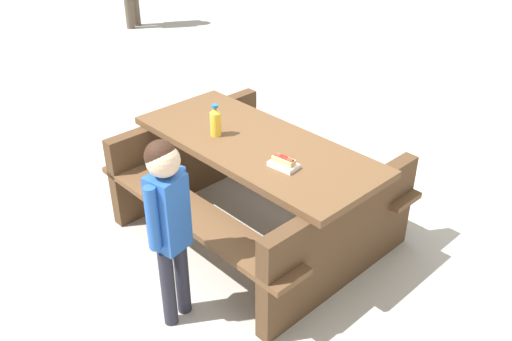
% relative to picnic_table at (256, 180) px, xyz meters
% --- Properties ---
extents(ground_plane, '(30.00, 30.00, 0.00)m').
position_rel_picnic_table_xyz_m(ground_plane, '(0.00, 0.00, -0.44)').
color(ground_plane, '#B7B2A8').
rests_on(ground_plane, ground).
extents(picnic_table, '(1.93, 1.57, 0.75)m').
position_rel_picnic_table_xyz_m(picnic_table, '(0.00, 0.00, 0.00)').
color(picnic_table, brown).
rests_on(picnic_table, ground).
extents(soda_bottle, '(0.08, 0.08, 0.23)m').
position_rel_picnic_table_xyz_m(soda_bottle, '(-0.25, -0.15, 0.41)').
color(soda_bottle, yellow).
rests_on(soda_bottle, picnic_table).
extents(hotdog_tray, '(0.20, 0.15, 0.08)m').
position_rel_picnic_table_xyz_m(hotdog_tray, '(0.37, -0.07, 0.34)').
color(hotdog_tray, white).
rests_on(hotdog_tray, picnic_table).
extents(child_in_coat, '(0.21, 0.29, 1.20)m').
position_rel_picnic_table_xyz_m(child_in_coat, '(0.38, -0.90, 0.32)').
color(child_in_coat, '#262633').
rests_on(child_in_coat, ground).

